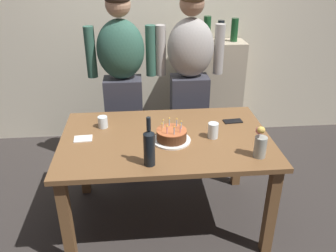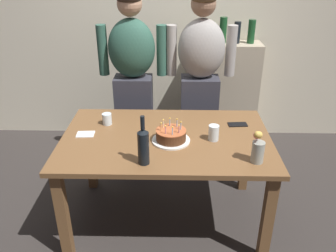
% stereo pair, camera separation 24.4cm
% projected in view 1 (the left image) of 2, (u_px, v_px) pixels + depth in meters
% --- Properties ---
extents(ground_plane, '(10.00, 10.00, 0.00)m').
position_uv_depth(ground_plane, '(166.00, 217.00, 2.84)').
color(ground_plane, '#332D2B').
extents(back_wall, '(5.20, 0.10, 2.60)m').
position_uv_depth(back_wall, '(153.00, 19.00, 3.64)').
color(back_wall, beige).
rests_on(back_wall, ground_plane).
extents(dining_table, '(1.50, 0.96, 0.74)m').
position_uv_depth(dining_table, '(166.00, 149.00, 2.55)').
color(dining_table, brown).
rests_on(dining_table, ground_plane).
extents(birthday_cake, '(0.27, 0.27, 0.15)m').
position_uv_depth(birthday_cake, '(172.00, 136.00, 2.44)').
color(birthday_cake, white).
rests_on(birthday_cake, dining_table).
extents(water_glass_near, '(0.07, 0.07, 0.09)m').
position_uv_depth(water_glass_near, '(103.00, 122.00, 2.63)').
color(water_glass_near, silver).
rests_on(water_glass_near, dining_table).
extents(water_glass_far, '(0.07, 0.07, 0.11)m').
position_uv_depth(water_glass_far, '(213.00, 130.00, 2.48)').
color(water_glass_far, silver).
rests_on(water_glass_far, dining_table).
extents(wine_bottle, '(0.07, 0.07, 0.33)m').
position_uv_depth(wine_bottle, '(149.00, 147.00, 2.13)').
color(wine_bottle, black).
rests_on(wine_bottle, dining_table).
extents(cell_phone, '(0.15, 0.08, 0.01)m').
position_uv_depth(cell_phone, '(233.00, 121.00, 2.73)').
color(cell_phone, black).
rests_on(cell_phone, dining_table).
extents(napkin_stack, '(0.13, 0.10, 0.01)m').
position_uv_depth(napkin_stack, '(83.00, 139.00, 2.47)').
color(napkin_stack, white).
rests_on(napkin_stack, dining_table).
extents(flower_vase, '(0.08, 0.08, 0.22)m').
position_uv_depth(flower_vase, '(260.00, 143.00, 2.22)').
color(flower_vase, '#999E93').
rests_on(flower_vase, dining_table).
extents(person_man_bearded, '(0.61, 0.27, 1.66)m').
position_uv_depth(person_man_bearded, '(123.00, 83.00, 3.13)').
color(person_man_bearded, '#33333D').
rests_on(person_man_bearded, ground_plane).
extents(person_woman_cardigan, '(0.61, 0.27, 1.66)m').
position_uv_depth(person_woman_cardigan, '(190.00, 81.00, 3.18)').
color(person_woman_cardigan, '#33333D').
rests_on(person_woman_cardigan, ground_plane).
extents(shelf_cabinet, '(0.67, 0.30, 1.36)m').
position_uv_depth(shelf_cabinet, '(210.00, 91.00, 3.82)').
color(shelf_cabinet, tan).
rests_on(shelf_cabinet, ground_plane).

